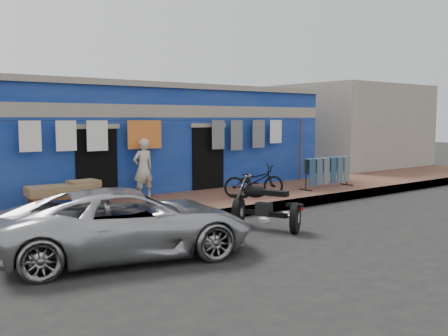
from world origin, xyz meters
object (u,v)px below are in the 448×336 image
at_px(car, 129,222).
at_px(motorcycle, 266,204).
at_px(bicycle, 254,177).
at_px(jeans_rack, 327,172).
at_px(charpoy, 68,196).
at_px(seated_person, 143,169).

relative_size(car, motorcycle, 2.40).
bearing_deg(bicycle, jeans_rack, -66.36).
bearing_deg(charpoy, seated_person, 9.56).
distance_m(seated_person, motorcycle, 4.04).
height_order(charpoy, jeans_rack, jeans_rack).
height_order(motorcycle, jeans_rack, jeans_rack).
bearing_deg(charpoy, motorcycle, -50.36).
distance_m(car, bicycle, 5.49).
xyz_separation_m(charpoy, jeans_rack, (7.54, -1.28, 0.17)).
relative_size(seated_person, jeans_rack, 0.79).
height_order(bicycle, motorcycle, bicycle).
bearing_deg(motorcycle, bicycle, 33.23).
bearing_deg(car, bicycle, -49.35).
bearing_deg(jeans_rack, charpoy, 170.38).
bearing_deg(bicycle, car, 140.41).
height_order(car, charpoy, car).
bearing_deg(bicycle, motorcycle, 168.25).
height_order(seated_person, motorcycle, seated_person).
bearing_deg(bicycle, charpoy, 98.76).
height_order(seated_person, jeans_rack, seated_person).
xyz_separation_m(motorcycle, jeans_rack, (4.59, 2.29, 0.18)).
height_order(car, motorcycle, car).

